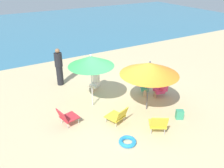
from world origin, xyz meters
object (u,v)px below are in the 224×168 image
beach_chair_c (118,116)px  swim_ring (128,142)px  person_c (163,85)px  beach_chair_b (158,124)px  person_d (144,82)px  beach_chair_a (67,117)px  umbrella_orange (150,69)px  person_b (96,79)px  beach_bag (180,114)px  umbrella_green (91,61)px  person_a (59,67)px

beach_chair_c → swim_ring: bearing=144.6°
beach_chair_c → person_c: 2.51m
beach_chair_b → person_d: size_ratio=0.83×
beach_chair_a → person_c: bearing=-12.5°
beach_chair_b → person_d: (1.22, 2.27, 0.11)m
beach_chair_b → person_d: bearing=3.9°
umbrella_orange → beach_chair_c: size_ratio=2.62×
umbrella_orange → person_d: 1.63m
person_b → swim_ring: 3.54m
person_b → beach_chair_c: bearing=43.3°
beach_chair_c → beach_bag: (1.89, -0.81, -0.13)m
umbrella_green → person_a: 2.44m
umbrella_green → person_c: 2.98m
beach_chair_a → person_d: person_d is taller
beach_chair_b → person_a: 4.87m
swim_ring → person_c: bearing=31.3°
beach_chair_c → person_a: 3.69m
beach_chair_c → swim_ring: (-0.27, -0.97, -0.22)m
beach_chair_a → beach_chair_b: bearing=-50.5°
person_c → beach_chair_c: bearing=28.8°
beach_chair_c → person_d: bearing=-78.2°
umbrella_orange → beach_chair_a: umbrella_orange is taller
beach_chair_b → person_b: person_b is taller
beach_chair_a → person_d: (3.40, 0.50, 0.16)m
beach_bag → swim_ring: bearing=-175.6°
person_a → beach_bag: 5.12m
person_b → beach_bag: bearing=77.5°
beach_chair_c → beach_bag: size_ratio=2.41×
person_c → beach_chair_a: bearing=12.6°
beach_chair_a → beach_bag: (3.32, -1.53, -0.15)m
person_d → swim_ring: 3.16m
umbrella_green → beach_chair_a: size_ratio=2.93×
person_a → person_b: person_a is taller
person_c → beach_bag: person_c is taller
beach_chair_c → umbrella_green: bearing=-11.4°
swim_ring → beach_chair_c: bearing=74.6°
person_a → person_b: (1.11, -1.13, -0.33)m
umbrella_green → swim_ring: umbrella_green is taller
beach_chair_b → person_b: (-0.29, 3.51, 0.11)m
swim_ring → umbrella_green: bearing=88.6°
beach_chair_b → swim_ring: size_ratio=1.51×
beach_chair_a → person_a: size_ratio=0.42×
beach_chair_a → beach_chair_c: size_ratio=0.89×
person_b → umbrella_orange: bearing=74.4°
beach_chair_a → beach_chair_c: beach_chair_a is taller
person_d → beach_bag: (-0.08, -2.03, -0.31)m
umbrella_green → umbrella_orange: bearing=-37.9°
umbrella_orange → beach_chair_c: 1.83m
umbrella_orange → person_b: 2.65m
umbrella_green → beach_chair_c: umbrella_green is taller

